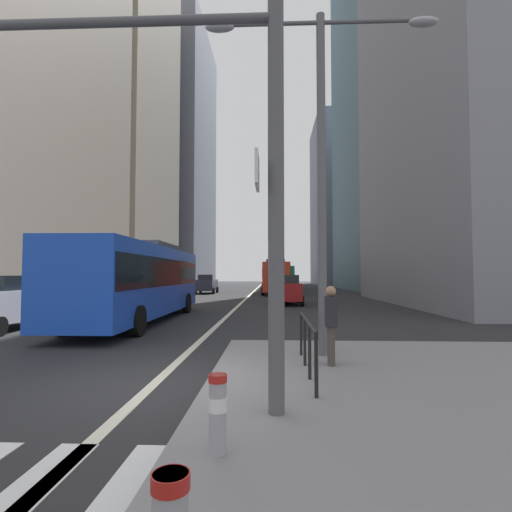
{
  "coord_description": "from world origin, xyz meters",
  "views": [
    {
      "loc": [
        2.15,
        -6.96,
        1.99
      ],
      "look_at": [
        0.83,
        24.42,
        3.45
      ],
      "focal_mm": 27.36,
      "sensor_mm": 36.0,
      "label": 1
    }
  ],
  "objects_px": {
    "car_receding_near": "(286,289)",
    "street_lamp_post": "(321,133)",
    "car_oncoming_mid": "(207,284)",
    "bollard_left": "(218,409)",
    "city_bus_red_receding": "(275,276)",
    "sedan_white_oncoming": "(2,302)",
    "traffic_signal_gantry": "(106,119)",
    "city_bus_red_distant": "(283,275)",
    "pedestrian_waiting": "(331,321)",
    "car_receding_far": "(273,282)",
    "city_bus_blue_oncoming": "(140,278)"
  },
  "relations": [
    {
      "from": "sedan_white_oncoming",
      "to": "city_bus_red_distant",
      "type": "height_order",
      "value": "city_bus_red_distant"
    },
    {
      "from": "city_bus_red_receding",
      "to": "traffic_signal_gantry",
      "type": "distance_m",
      "value": 34.88
    },
    {
      "from": "car_receding_near",
      "to": "street_lamp_post",
      "type": "relative_size",
      "value": 0.55
    },
    {
      "from": "car_receding_far",
      "to": "street_lamp_post",
      "type": "distance_m",
      "value": 40.43
    },
    {
      "from": "city_bus_red_distant",
      "to": "car_oncoming_mid",
      "type": "bearing_deg",
      "value": -114.85
    },
    {
      "from": "city_bus_blue_oncoming",
      "to": "sedan_white_oncoming",
      "type": "relative_size",
      "value": 2.72
    },
    {
      "from": "city_bus_red_receding",
      "to": "car_receding_near",
      "type": "bearing_deg",
      "value": -87.28
    },
    {
      "from": "car_receding_far",
      "to": "pedestrian_waiting",
      "type": "height_order",
      "value": "car_receding_far"
    },
    {
      "from": "city_bus_red_receding",
      "to": "city_bus_red_distant",
      "type": "height_order",
      "value": "same"
    },
    {
      "from": "city_bus_blue_oncoming",
      "to": "sedan_white_oncoming",
      "type": "height_order",
      "value": "city_bus_blue_oncoming"
    },
    {
      "from": "city_bus_red_receding",
      "to": "car_receding_near",
      "type": "xyz_separation_m",
      "value": [
        0.67,
        -14.16,
        -0.84
      ]
    },
    {
      "from": "city_bus_red_receding",
      "to": "car_receding_far",
      "type": "distance_m",
      "value": 9.29
    },
    {
      "from": "city_bus_red_distant",
      "to": "bollard_left",
      "type": "distance_m",
      "value": 54.41
    },
    {
      "from": "car_oncoming_mid",
      "to": "street_lamp_post",
      "type": "height_order",
      "value": "street_lamp_post"
    },
    {
      "from": "car_receding_far",
      "to": "car_oncoming_mid",
      "type": "bearing_deg",
      "value": -127.64
    },
    {
      "from": "car_receding_near",
      "to": "sedan_white_oncoming",
      "type": "bearing_deg",
      "value": -130.98
    },
    {
      "from": "city_bus_red_receding",
      "to": "sedan_white_oncoming",
      "type": "bearing_deg",
      "value": -110.62
    },
    {
      "from": "sedan_white_oncoming",
      "to": "traffic_signal_gantry",
      "type": "xyz_separation_m",
      "value": [
        7.37,
        -8.36,
        3.16
      ]
    },
    {
      "from": "pedestrian_waiting",
      "to": "car_oncoming_mid",
      "type": "bearing_deg",
      "value": 103.94
    },
    {
      "from": "car_receding_near",
      "to": "bollard_left",
      "type": "distance_m",
      "value": 21.78
    },
    {
      "from": "city_bus_blue_oncoming",
      "to": "pedestrian_waiting",
      "type": "distance_m",
      "value": 10.61
    },
    {
      "from": "car_receding_near",
      "to": "traffic_signal_gantry",
      "type": "height_order",
      "value": "traffic_signal_gantry"
    },
    {
      "from": "car_receding_near",
      "to": "bollard_left",
      "type": "xyz_separation_m",
      "value": [
        -1.48,
        -21.72,
        -0.39
      ]
    },
    {
      "from": "city_bus_red_receding",
      "to": "car_oncoming_mid",
      "type": "height_order",
      "value": "city_bus_red_receding"
    },
    {
      "from": "city_bus_blue_oncoming",
      "to": "car_oncoming_mid",
      "type": "height_order",
      "value": "city_bus_blue_oncoming"
    },
    {
      "from": "sedan_white_oncoming",
      "to": "city_bus_red_receding",
      "type": "distance_m",
      "value": 28.17
    },
    {
      "from": "car_oncoming_mid",
      "to": "pedestrian_waiting",
      "type": "xyz_separation_m",
      "value": [
        8.0,
        -32.24,
        0.04
      ]
    },
    {
      "from": "car_oncoming_mid",
      "to": "bollard_left",
      "type": "bearing_deg",
      "value": -80.22
    },
    {
      "from": "sedan_white_oncoming",
      "to": "car_receding_near",
      "type": "height_order",
      "value": "same"
    },
    {
      "from": "car_receding_far",
      "to": "street_lamp_post",
      "type": "bearing_deg",
      "value": -88.45
    },
    {
      "from": "car_oncoming_mid",
      "to": "street_lamp_post",
      "type": "relative_size",
      "value": 0.56
    },
    {
      "from": "city_bus_red_receding",
      "to": "car_oncoming_mid",
      "type": "distance_m",
      "value": 7.11
    },
    {
      "from": "city_bus_red_receding",
      "to": "bollard_left",
      "type": "distance_m",
      "value": 35.92
    },
    {
      "from": "car_receding_far",
      "to": "bollard_left",
      "type": "distance_m",
      "value": 45.14
    },
    {
      "from": "car_oncoming_mid",
      "to": "city_bus_red_distant",
      "type": "bearing_deg",
      "value": 65.15
    },
    {
      "from": "bollard_left",
      "to": "city_bus_red_distant",
      "type": "bearing_deg",
      "value": 87.73
    },
    {
      "from": "city_bus_red_receding",
      "to": "city_bus_red_distant",
      "type": "distance_m",
      "value": 18.52
    },
    {
      "from": "car_oncoming_mid",
      "to": "pedestrian_waiting",
      "type": "bearing_deg",
      "value": -76.06
    },
    {
      "from": "traffic_signal_gantry",
      "to": "bollard_left",
      "type": "height_order",
      "value": "traffic_signal_gantry"
    },
    {
      "from": "city_bus_red_receding",
      "to": "bollard_left",
      "type": "bearing_deg",
      "value": -91.28
    },
    {
      "from": "city_bus_blue_oncoming",
      "to": "city_bus_red_receding",
      "type": "height_order",
      "value": "same"
    },
    {
      "from": "traffic_signal_gantry",
      "to": "pedestrian_waiting",
      "type": "distance_m",
      "value": 5.47
    },
    {
      "from": "bollard_left",
      "to": "pedestrian_waiting",
      "type": "xyz_separation_m",
      "value": [
        1.76,
        3.98,
        0.43
      ]
    },
    {
      "from": "traffic_signal_gantry",
      "to": "pedestrian_waiting",
      "type": "height_order",
      "value": "traffic_signal_gantry"
    },
    {
      "from": "sedan_white_oncoming",
      "to": "bollard_left",
      "type": "bearing_deg",
      "value": -46.3
    },
    {
      "from": "city_bus_red_receding",
      "to": "pedestrian_waiting",
      "type": "height_order",
      "value": "city_bus_red_receding"
    },
    {
      "from": "street_lamp_post",
      "to": "city_bus_blue_oncoming",
      "type": "bearing_deg",
      "value": 133.1
    },
    {
      "from": "city_bus_red_distant",
      "to": "pedestrian_waiting",
      "type": "relative_size",
      "value": 7.27
    },
    {
      "from": "traffic_signal_gantry",
      "to": "bollard_left",
      "type": "bearing_deg",
      "value": -33.95
    },
    {
      "from": "street_lamp_post",
      "to": "bollard_left",
      "type": "xyz_separation_m",
      "value": [
        -1.72,
        -4.95,
        -4.68
      ]
    }
  ]
}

